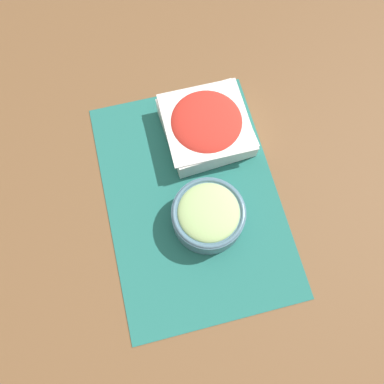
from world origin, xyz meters
name	(u,v)px	position (x,y,z in m)	size (l,w,h in m)	color
ground_plane	(192,197)	(0.00, 0.00, 0.00)	(3.00, 3.00, 0.00)	brown
placemat	(192,197)	(0.00, 0.00, 0.00)	(0.55, 0.38, 0.00)	#236B60
cucumber_bowl	(208,215)	(0.06, 0.02, 0.04)	(0.15, 0.15, 0.08)	slate
tomato_bowl	(206,125)	(-0.15, 0.07, 0.04)	(0.20, 0.20, 0.07)	white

